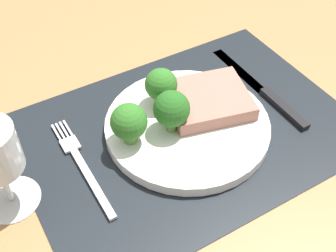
{
  "coord_description": "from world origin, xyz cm",
  "views": [
    {
      "loc": [
        -25.32,
        -37.53,
        47.26
      ],
      "look_at": [
        -2.82,
        0.75,
        1.9
      ],
      "focal_mm": 47.27,
      "sensor_mm": 36.0,
      "label": 1
    }
  ],
  "objects_px": {
    "fork": "(82,165)",
    "steak": "(208,100)",
    "knife": "(266,92)",
    "plate": "(187,126)"
  },
  "relations": [
    {
      "from": "plate",
      "to": "steak",
      "type": "bearing_deg",
      "value": 18.42
    },
    {
      "from": "fork",
      "to": "steak",
      "type": "bearing_deg",
      "value": 0.42
    },
    {
      "from": "steak",
      "to": "knife",
      "type": "height_order",
      "value": "steak"
    },
    {
      "from": "plate",
      "to": "knife",
      "type": "height_order",
      "value": "plate"
    },
    {
      "from": "plate",
      "to": "knife",
      "type": "distance_m",
      "value": 0.15
    },
    {
      "from": "plate",
      "to": "fork",
      "type": "distance_m",
      "value": 0.16
    },
    {
      "from": "steak",
      "to": "fork",
      "type": "xyz_separation_m",
      "value": [
        -0.21,
        -0.0,
        -0.02
      ]
    },
    {
      "from": "knife",
      "to": "fork",
      "type": "bearing_deg",
      "value": 175.17
    },
    {
      "from": "fork",
      "to": "knife",
      "type": "xyz_separation_m",
      "value": [
        0.31,
        -0.01,
        0.0
      ]
    },
    {
      "from": "plate",
      "to": "fork",
      "type": "xyz_separation_m",
      "value": [
        -0.16,
        0.01,
        -0.01
      ]
    }
  ]
}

